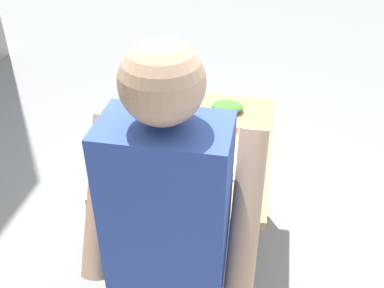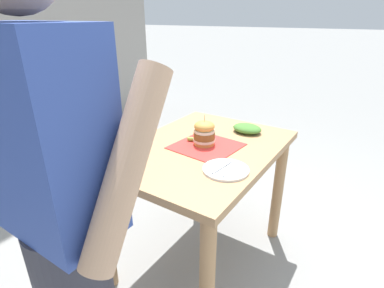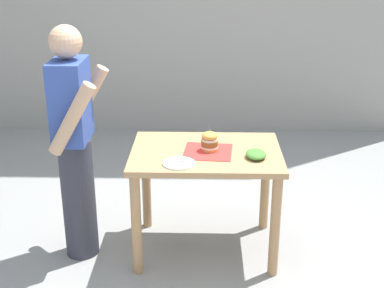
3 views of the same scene
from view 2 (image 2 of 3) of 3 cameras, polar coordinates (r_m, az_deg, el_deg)
name	(u,v)px [view 2 (image 2 of 3)]	position (r m, az deg, el deg)	size (l,w,h in m)	color
ground_plane	(200,256)	(2.13, 1.59, -20.51)	(80.00, 80.00, 0.00)	gray
patio_table	(202,169)	(1.74, 1.82, -4.79)	(0.77, 1.06, 0.80)	tan
serving_paper	(206,146)	(1.68, 2.75, -0.40)	(0.33, 0.33, 0.00)	red
sandwich	(205,133)	(1.67, 2.43, 2.13)	(0.12, 0.12, 0.18)	gold
pickle_spear	(194,139)	(1.73, 0.46, 0.88)	(0.02, 0.02, 0.08)	#8EA83D
side_plate_with_forks	(226,170)	(1.42, 6.45, -4.85)	(0.22, 0.22, 0.02)	white
side_salad	(247,128)	(1.90, 10.45, 2.94)	(0.18, 0.14, 0.05)	#477F33
diner_across_table	(65,227)	(1.01, -23.00, -14.34)	(0.55, 0.35, 1.69)	#33333D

